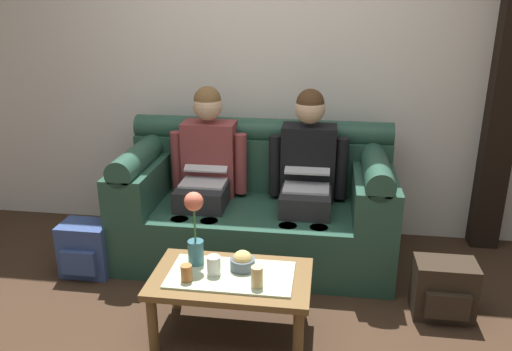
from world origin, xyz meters
name	(u,v)px	position (x,y,z in m)	size (l,w,h in m)	color
back_wall_patterned	(266,47)	(0.00, 1.70, 1.45)	(6.00, 0.12, 2.90)	silver
timber_pillar	(511,52)	(1.70, 1.58, 1.45)	(0.20, 0.20, 2.90)	black
couch	(256,206)	(0.00, 1.17, 0.38)	(1.91, 0.88, 0.96)	#234738
person_left	(206,167)	(-0.36, 1.17, 0.66)	(0.56, 0.67, 1.22)	#232326
person_right	(307,172)	(0.36, 1.17, 0.66)	(0.56, 0.67, 1.22)	#232326
coffee_table	(231,284)	(0.00, 0.19, 0.33)	(0.87, 0.52, 0.39)	brown
flower_vase	(195,227)	(-0.22, 0.27, 0.62)	(0.11, 0.11, 0.43)	#336672
snack_bowl	(243,262)	(0.05, 0.25, 0.43)	(0.14, 0.14, 0.11)	#4C5666
cup_near_left	(187,273)	(-0.22, 0.09, 0.43)	(0.06, 0.06, 0.09)	#B26633
cup_near_right	(214,265)	(-0.09, 0.17, 0.44)	(0.07, 0.07, 0.10)	white
cup_far_center	(257,277)	(0.16, 0.08, 0.45)	(0.06, 0.06, 0.11)	#DBB77A
backpack_left	(87,249)	(-1.11, 0.72, 0.18)	(0.34, 0.28, 0.37)	#33477A
backpack_right	(444,289)	(1.21, 0.55, 0.17)	(0.35, 0.27, 0.35)	#2D2319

